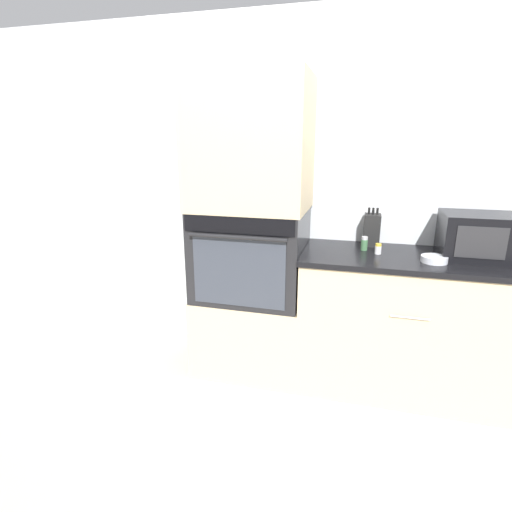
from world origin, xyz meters
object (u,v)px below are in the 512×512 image
Objects in this scene: condiment_jar_near at (364,244)px; bowl at (434,259)px; wall_oven at (251,253)px; knife_block at (372,230)px; microwave at (478,236)px; condiment_jar_mid at (378,249)px.

bowl is at bearing -22.87° from condiment_jar_near.
wall_oven is 8.06× the size of condiment_jar_near.
knife_block reaches higher than wall_oven.
knife_block is 0.49m from bowl.
microwave is 0.34m from bowl.
microwave is at bearing -0.23° from condiment_jar_near.
condiment_jar_near is at bearing 141.16° from condiment_jar_mid.
knife_block is 2.85× the size of condiment_jar_near.
condiment_jar_near is (0.76, 0.07, 0.10)m from wall_oven.
knife_block is at bearing 138.90° from bowl.
microwave reaches higher than bowl.
wall_oven reaches higher than bowl.
condiment_jar_near is at bearing 157.13° from bowl.
condiment_jar_mid is at bearing -38.84° from condiment_jar_near.
bowl is at bearing -147.11° from microwave.
condiment_jar_near is (-0.41, 0.17, 0.03)m from bowl.
knife_block is at bearing 101.44° from condiment_jar_mid.
condiment_jar_near is at bearing 179.77° from microwave.
wall_oven reaches higher than condiment_jar_near.
bowl is 1.66× the size of condiment_jar_near.
bowl is (0.37, -0.32, -0.09)m from knife_block.
bowl is at bearing -17.62° from condiment_jar_mid.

